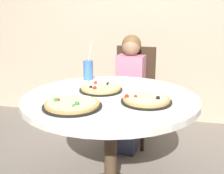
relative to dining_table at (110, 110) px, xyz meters
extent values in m
cylinder|color=silver|center=(0.00, 0.00, 0.08)|extent=(1.19, 1.19, 0.04)
cylinder|color=#4C3826|center=(0.00, 0.00, -0.28)|extent=(0.09, 0.09, 0.69)
cube|color=#382619|center=(0.00, 0.90, -0.22)|extent=(0.44, 0.44, 0.04)
cube|color=#382619|center=(0.02, 1.07, 0.04)|extent=(0.40, 0.09, 0.52)
cylinder|color=#382619|center=(-0.19, 0.75, -0.44)|extent=(0.04, 0.04, 0.41)
cylinder|color=#382619|center=(0.15, 0.71, -0.44)|extent=(0.04, 0.04, 0.41)
cylinder|color=#382619|center=(-0.15, 1.08, -0.44)|extent=(0.04, 0.04, 0.41)
cylinder|color=#382619|center=(0.19, 1.05, -0.44)|extent=(0.04, 0.04, 0.41)
cube|color=#3F4766|center=(-0.02, 0.74, -0.42)|extent=(0.28, 0.35, 0.45)
cube|color=#CC728C|center=(0.00, 0.88, 0.02)|extent=(0.28, 0.19, 0.44)
sphere|color=#997051|center=(0.00, 0.88, 0.32)|extent=(0.17, 0.17, 0.17)
sphere|color=brown|center=(0.00, 0.90, 0.34)|extent=(0.18, 0.18, 0.18)
cylinder|color=black|center=(-0.10, 0.11, 0.11)|extent=(0.31, 0.31, 0.01)
cylinder|color=#D8B266|center=(-0.10, 0.11, 0.12)|extent=(0.29, 0.29, 0.02)
cylinder|color=beige|center=(-0.10, 0.11, 0.13)|extent=(0.26, 0.26, 0.01)
sphere|color=black|center=(-0.05, 0.16, 0.14)|extent=(0.03, 0.03, 0.03)
sphere|color=beige|center=(-0.18, 0.14, 0.14)|extent=(0.03, 0.03, 0.03)
sphere|color=beige|center=(-0.04, 0.15, 0.14)|extent=(0.03, 0.03, 0.03)
sphere|color=black|center=(-0.15, 0.06, 0.14)|extent=(0.02, 0.02, 0.02)
sphere|color=beige|center=(-0.13, 0.18, 0.14)|extent=(0.03, 0.03, 0.03)
sphere|color=#B2231E|center=(-0.15, 0.18, 0.14)|extent=(0.03, 0.03, 0.03)
sphere|color=#B2231E|center=(-0.12, 0.03, 0.14)|extent=(0.03, 0.03, 0.03)
sphere|color=beige|center=(-0.08, 0.16, 0.14)|extent=(0.02, 0.02, 0.02)
cylinder|color=black|center=(-0.17, -0.27, 0.11)|extent=(0.36, 0.36, 0.01)
cylinder|color=tan|center=(-0.17, -0.27, 0.12)|extent=(0.33, 0.33, 0.02)
cylinder|color=beige|center=(-0.17, -0.27, 0.13)|extent=(0.30, 0.30, 0.01)
sphere|color=#387F33|center=(-0.13, -0.32, 0.14)|extent=(0.03, 0.03, 0.03)
sphere|color=beige|center=(-0.08, -0.20, 0.14)|extent=(0.03, 0.03, 0.03)
sphere|color=#387F33|center=(-0.14, -0.35, 0.14)|extent=(0.02, 0.02, 0.02)
sphere|color=#B2231E|center=(-0.26, -0.27, 0.14)|extent=(0.02, 0.02, 0.02)
sphere|color=#387F33|center=(-0.27, -0.28, 0.14)|extent=(0.03, 0.03, 0.03)
cylinder|color=black|center=(0.25, -0.08, 0.11)|extent=(0.32, 0.32, 0.01)
cylinder|color=tan|center=(0.25, -0.08, 0.12)|extent=(0.30, 0.30, 0.02)
cylinder|color=beige|center=(0.25, -0.08, 0.13)|extent=(0.27, 0.27, 0.01)
sphere|color=beige|center=(0.30, -0.04, 0.14)|extent=(0.03, 0.03, 0.03)
sphere|color=#B2231E|center=(0.13, -0.11, 0.14)|extent=(0.03, 0.03, 0.03)
sphere|color=#B2231E|center=(0.18, -0.09, 0.14)|extent=(0.02, 0.02, 0.02)
sphere|color=beige|center=(0.17, -0.14, 0.14)|extent=(0.02, 0.02, 0.02)
sphere|color=beige|center=(0.31, -0.04, 0.14)|extent=(0.03, 0.03, 0.03)
sphere|color=black|center=(0.32, -0.10, 0.14)|extent=(0.03, 0.03, 0.03)
cylinder|color=#3F72B2|center=(-0.28, 0.42, 0.18)|extent=(0.08, 0.08, 0.16)
cylinder|color=white|center=(-0.27, 0.42, 0.30)|extent=(0.05, 0.03, 0.22)
cylinder|color=white|center=(0.17, 0.38, 0.11)|extent=(0.18, 0.18, 0.01)
camera|label=1|loc=(0.42, -1.84, 0.68)|focal=46.81mm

